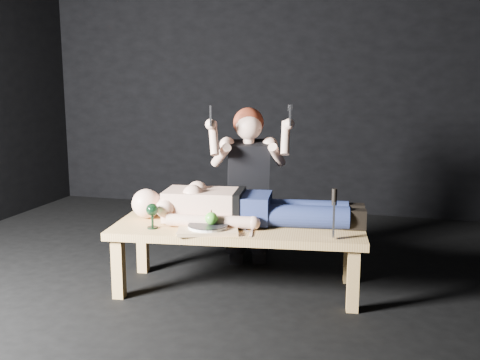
% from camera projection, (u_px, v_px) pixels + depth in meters
% --- Properties ---
extents(ground, '(5.00, 5.00, 0.00)m').
position_uv_depth(ground, '(189.00, 289.00, 3.76)').
color(ground, black).
rests_on(ground, ground).
extents(back_wall, '(5.00, 0.00, 5.00)m').
position_uv_depth(back_wall, '(270.00, 71.00, 5.86)').
color(back_wall, black).
rests_on(back_wall, ground).
extents(table, '(1.73, 0.83, 0.45)m').
position_uv_depth(table, '(238.00, 258.00, 3.72)').
color(table, tan).
rests_on(table, ground).
extents(lying_man, '(1.71, 0.71, 0.26)m').
position_uv_depth(lying_man, '(247.00, 203.00, 3.75)').
color(lying_man, '#D0A78B').
rests_on(lying_man, table).
extents(kneeling_woman, '(0.86, 0.91, 1.25)m').
position_uv_depth(kneeling_woman, '(248.00, 185.00, 4.17)').
color(kneeling_woman, black).
rests_on(kneeling_woman, ground).
extents(serving_tray, '(0.45, 0.38, 0.02)m').
position_uv_depth(serving_tray, '(208.00, 229.00, 3.54)').
color(serving_tray, tan).
rests_on(serving_tray, table).
extents(plate, '(0.32, 0.32, 0.02)m').
position_uv_depth(plate, '(208.00, 226.00, 3.54)').
color(plate, white).
rests_on(plate, serving_tray).
extents(apple, '(0.08, 0.08, 0.08)m').
position_uv_depth(apple, '(211.00, 218.00, 3.53)').
color(apple, '#398F25').
rests_on(apple, plate).
extents(goblet, '(0.09, 0.09, 0.17)m').
position_uv_depth(goblet, '(152.00, 216.00, 3.60)').
color(goblet, black).
rests_on(goblet, table).
extents(fork_flat, '(0.02, 0.18, 0.01)m').
position_uv_depth(fork_flat, '(182.00, 230.00, 3.56)').
color(fork_flat, '#B2B2B7').
rests_on(fork_flat, table).
extents(knife_flat, '(0.05, 0.18, 0.01)m').
position_uv_depth(knife_flat, '(251.00, 233.00, 3.49)').
color(knife_flat, '#B2B2B7').
rests_on(knife_flat, table).
extents(spoon_flat, '(0.15, 0.13, 0.01)m').
position_uv_depth(spoon_flat, '(241.00, 229.00, 3.59)').
color(spoon_flat, '#B2B2B7').
rests_on(spoon_flat, table).
extents(carving_knife, '(0.05, 0.05, 0.31)m').
position_uv_depth(carving_knife, '(334.00, 214.00, 3.34)').
color(carving_knife, '#B2B2B7').
rests_on(carving_knife, table).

